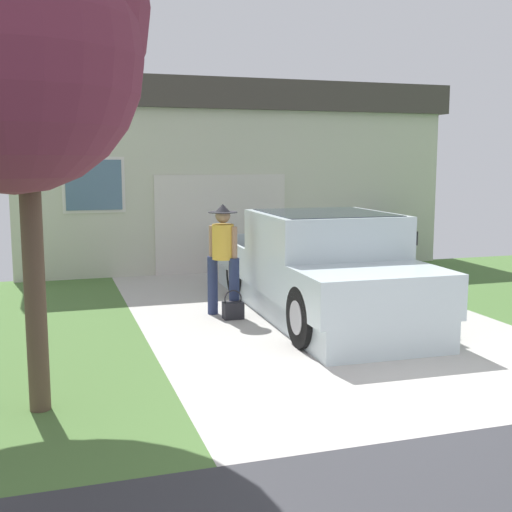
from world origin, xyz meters
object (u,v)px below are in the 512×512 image
handbag (233,309)px  house_with_garage (207,173)px  wheeled_trash_bin (391,243)px  pickup_truck (322,271)px  person_with_hat (223,253)px

handbag → house_with_garage: (1.40, 7.51, 1.93)m
handbag → house_with_garage: house_with_garage is taller
house_with_garage → wheeled_trash_bin: house_with_garage is taller
pickup_truck → handbag: size_ratio=12.61×
pickup_truck → handbag: 1.49m
wheeled_trash_bin → house_with_garage: bearing=127.8°
person_with_hat → handbag: (0.08, -0.28, -0.84)m
house_with_garage → wheeled_trash_bin: size_ratio=9.06×
pickup_truck → handbag: bearing=-9.6°
handbag → house_with_garage: size_ratio=0.05×
handbag → person_with_hat: bearing=105.8°
person_with_hat → house_with_garage: bearing=120.0°
house_with_garage → wheeled_trash_bin: 5.39m
person_with_hat → wheeled_trash_bin: 5.63m
house_with_garage → pickup_truck: bearing=-90.4°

